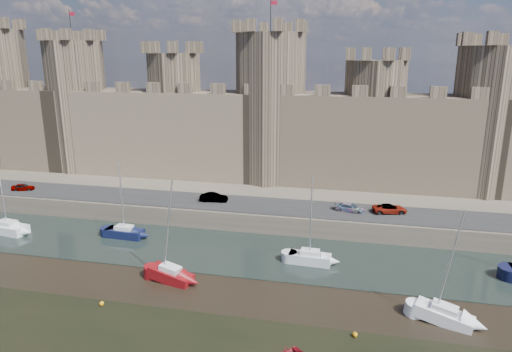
# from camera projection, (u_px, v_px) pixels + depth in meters

# --- Properties ---
(water_channel) EXTENTS (160.00, 12.00, 0.08)m
(water_channel) POSITION_uv_depth(u_px,v_px,m) (214.00, 250.00, 53.76)
(water_channel) COLOR black
(water_channel) RESTS_ON ground
(quay) EXTENTS (160.00, 60.00, 2.50)m
(quay) POSITION_uv_depth(u_px,v_px,m) (271.00, 168.00, 87.39)
(quay) COLOR #4C443A
(quay) RESTS_ON ground
(road) EXTENTS (160.00, 7.00, 0.10)m
(road) POSITION_uv_depth(u_px,v_px,m) (236.00, 204.00, 62.54)
(road) COLOR black
(road) RESTS_ON quay
(castle) EXTENTS (108.50, 11.00, 29.00)m
(castle) POSITION_uv_depth(u_px,v_px,m) (254.00, 123.00, 73.49)
(castle) COLOR #42382B
(castle) RESTS_ON quay
(car_0) EXTENTS (3.45, 2.24, 1.09)m
(car_0) POSITION_uv_depth(u_px,v_px,m) (23.00, 187.00, 68.45)
(car_0) COLOR gray
(car_0) RESTS_ON quay
(car_1) EXTENTS (3.99, 1.76, 1.27)m
(car_1) POSITION_uv_depth(u_px,v_px,m) (214.00, 197.00, 63.24)
(car_1) COLOR gray
(car_1) RESTS_ON quay
(car_2) EXTENTS (4.06, 2.23, 1.12)m
(car_2) POSITION_uv_depth(u_px,v_px,m) (350.00, 208.00, 59.28)
(car_2) COLOR gray
(car_2) RESTS_ON quay
(car_3) EXTENTS (4.71, 2.95, 1.22)m
(car_3) POSITION_uv_depth(u_px,v_px,m) (390.00, 209.00, 58.71)
(car_3) COLOR gray
(car_3) RESTS_ON quay
(sailboat_0) EXTENTS (5.76, 2.91, 10.32)m
(sailboat_0) POSITION_uv_depth(u_px,v_px,m) (7.00, 227.00, 58.67)
(sailboat_0) COLOR silver
(sailboat_0) RESTS_ON ground
(sailboat_1) EXTENTS (4.93, 2.14, 9.68)m
(sailboat_1) POSITION_uv_depth(u_px,v_px,m) (124.00, 232.00, 57.29)
(sailboat_1) COLOR black
(sailboat_1) RESTS_ON ground
(sailboat_2) EXTENTS (4.68, 2.02, 9.91)m
(sailboat_2) POSITION_uv_depth(u_px,v_px,m) (310.00, 257.00, 50.16)
(sailboat_2) COLOR silver
(sailboat_2) RESTS_ON ground
(sailboat_4) EXTENTS (4.89, 2.73, 10.80)m
(sailboat_4) POSITION_uv_depth(u_px,v_px,m) (171.00, 274.00, 46.30)
(sailboat_4) COLOR maroon
(sailboat_4) RESTS_ON ground
(sailboat_5) EXTENTS (5.14, 3.25, 10.35)m
(sailboat_5) POSITION_uv_depth(u_px,v_px,m) (444.00, 314.00, 39.25)
(sailboat_5) COLOR white
(sailboat_5) RESTS_ON ground
(buoy_1) EXTENTS (0.44, 0.44, 0.44)m
(buoy_1) POSITION_uv_depth(u_px,v_px,m) (102.00, 304.00, 41.94)
(buoy_1) COLOR orange
(buoy_1) RESTS_ON ground
(buoy_3) EXTENTS (0.44, 0.44, 0.44)m
(buoy_3) POSITION_uv_depth(u_px,v_px,m) (355.00, 334.00, 37.33)
(buoy_3) COLOR orange
(buoy_3) RESTS_ON ground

